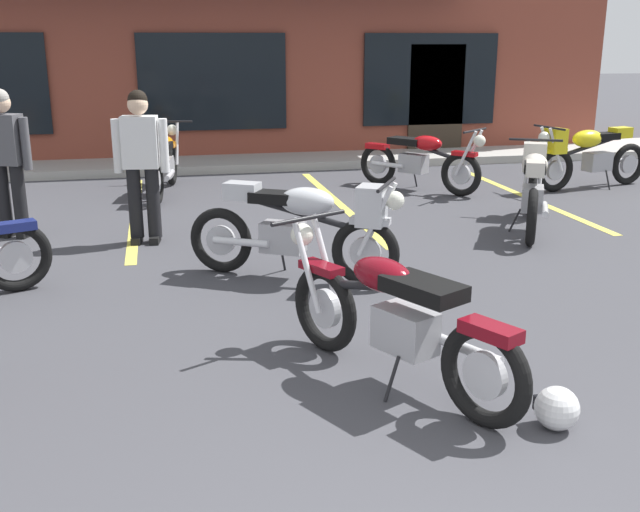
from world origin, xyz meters
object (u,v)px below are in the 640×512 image
(motorcycle_cream_vintage, at_px, (588,154))
(helmet_on_pavement, at_px, (557,408))
(motorcycle_orange_scrambler, at_px, (302,226))
(person_in_shorts_foreground, at_px, (6,155))
(motorcycle_foreground_classic, at_px, (394,317))
(motorcycle_red_sportbike, at_px, (533,185))
(motorcycle_green_cafe_racer, at_px, (420,160))
(person_by_back_row, at_px, (141,158))
(motorcycle_blue_standard, at_px, (164,162))

(motorcycle_cream_vintage, relative_size, helmet_on_pavement, 8.04)
(motorcycle_orange_scrambler, xyz_separation_m, person_in_shorts_foreground, (-2.93, 2.25, 0.42))
(motorcycle_foreground_classic, height_order, helmet_on_pavement, motorcycle_foreground_classic)
(motorcycle_cream_vintage, distance_m, person_in_shorts_foreground, 8.10)
(motorcycle_red_sportbike, bearing_deg, motorcycle_green_cafe_racer, 102.18)
(person_by_back_row, bearing_deg, motorcycle_cream_vintage, 15.23)
(motorcycle_red_sportbike, height_order, motorcycle_orange_scrambler, same)
(motorcycle_blue_standard, xyz_separation_m, person_by_back_row, (-0.26, -2.74, 0.49))
(motorcycle_blue_standard, bearing_deg, motorcycle_green_cafe_racer, -8.64)
(helmet_on_pavement, bearing_deg, motorcycle_foreground_classic, 133.23)
(motorcycle_green_cafe_racer, height_order, helmet_on_pavement, motorcycle_green_cafe_racer)
(motorcycle_red_sportbike, relative_size, motorcycle_orange_scrambler, 1.02)
(person_in_shorts_foreground, bearing_deg, motorcycle_orange_scrambler, -37.56)
(motorcycle_green_cafe_racer, xyz_separation_m, person_in_shorts_foreground, (-5.46, -1.64, 0.49))
(motorcycle_cream_vintage, xyz_separation_m, helmet_on_pavement, (-4.16, -6.55, -0.40))
(motorcycle_foreground_classic, relative_size, person_in_shorts_foreground, 1.15)
(motorcycle_orange_scrambler, relative_size, person_by_back_row, 1.13)
(motorcycle_cream_vintage, distance_m, helmet_on_pavement, 7.76)
(motorcycle_blue_standard, height_order, person_by_back_row, person_by_back_row)
(motorcycle_red_sportbike, bearing_deg, motorcycle_orange_scrambler, -155.46)
(motorcycle_orange_scrambler, bearing_deg, person_by_back_row, 130.33)
(motorcycle_cream_vintage, bearing_deg, motorcycle_foreground_classic, -130.42)
(person_by_back_row, bearing_deg, motorcycle_red_sportbike, -3.89)
(motorcycle_orange_scrambler, distance_m, motorcycle_cream_vintage, 6.15)
(motorcycle_blue_standard, relative_size, motorcycle_green_cafe_racer, 1.20)
(motorcycle_foreground_classic, xyz_separation_m, motorcycle_orange_scrambler, (-0.17, 2.27, 0.07))
(person_by_back_row, xyz_separation_m, helmet_on_pavement, (2.36, -4.77, -0.82))
(motorcycle_cream_vintage, height_order, person_in_shorts_foreground, person_in_shorts_foreground)
(motorcycle_blue_standard, relative_size, helmet_on_pavement, 8.07)
(motorcycle_blue_standard, xyz_separation_m, motorcycle_green_cafe_racer, (3.72, -0.57, 0.00))
(motorcycle_orange_scrambler, bearing_deg, motorcycle_red_sportbike, 24.54)
(motorcycle_blue_standard, bearing_deg, motorcycle_cream_vintage, -8.81)
(person_by_back_row, relative_size, helmet_on_pavement, 6.44)
(motorcycle_blue_standard, relative_size, motorcycle_orange_scrambler, 1.11)
(motorcycle_red_sportbike, xyz_separation_m, motorcycle_cream_vintage, (2.00, 2.08, 0.00))
(motorcycle_red_sportbike, distance_m, motorcycle_blue_standard, 5.24)
(motorcycle_cream_vintage, height_order, person_by_back_row, person_by_back_row)
(motorcycle_foreground_classic, bearing_deg, motorcycle_green_cafe_racer, 68.97)
(motorcycle_red_sportbike, height_order, motorcycle_green_cafe_racer, same)
(person_by_back_row, bearing_deg, motorcycle_blue_standard, 84.51)
(motorcycle_foreground_classic, relative_size, motorcycle_blue_standard, 0.92)
(motorcycle_red_sportbike, distance_m, motorcycle_green_cafe_racer, 2.54)
(person_in_shorts_foreground, relative_size, helmet_on_pavement, 6.44)
(motorcycle_green_cafe_racer, height_order, person_in_shorts_foreground, person_in_shorts_foreground)
(motorcycle_cream_vintage, bearing_deg, motorcycle_red_sportbike, -133.78)
(motorcycle_orange_scrambler, bearing_deg, helmet_on_pavement, -73.45)
(motorcycle_cream_vintage, relative_size, person_in_shorts_foreground, 1.25)
(motorcycle_blue_standard, height_order, helmet_on_pavement, motorcycle_blue_standard)
(motorcycle_foreground_classic, height_order, motorcycle_blue_standard, same)
(motorcycle_green_cafe_racer, distance_m, person_by_back_row, 4.57)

